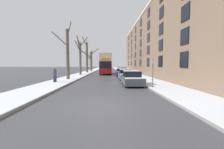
% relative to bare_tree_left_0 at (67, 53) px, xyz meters
% --- Properties ---
extents(ground_plane, '(320.00, 320.00, 0.00)m').
position_rel_bare_tree_left_0_xyz_m(ground_plane, '(5.11, -12.70, -3.68)').
color(ground_plane, '#424247').
extents(sidewalk_left, '(3.19, 130.00, 0.16)m').
position_rel_bare_tree_left_0_xyz_m(sidewalk_left, '(-0.24, 40.30, -3.60)').
color(sidewalk_left, gray).
rests_on(sidewalk_left, ground).
extents(sidewalk_right, '(3.19, 130.00, 0.16)m').
position_rel_bare_tree_left_0_xyz_m(sidewalk_right, '(10.47, 40.30, -3.60)').
color(sidewalk_right, gray).
rests_on(sidewalk_right, ground).
extents(terrace_facade_right, '(9.10, 46.54, 12.52)m').
position_rel_bare_tree_left_0_xyz_m(terrace_facade_right, '(16.55, 10.28, 2.59)').
color(terrace_facade_right, '#7A604C').
rests_on(terrace_facade_right, ground).
extents(bare_tree_left_0, '(2.52, 1.57, 8.09)m').
position_rel_bare_tree_left_0_xyz_m(bare_tree_left_0, '(0.00, 0.00, 0.00)').
color(bare_tree_left_0, brown).
rests_on(bare_tree_left_0, ground).
extents(bare_tree_left_1, '(2.22, 2.26, 7.42)m').
position_rel_bare_tree_left_0_xyz_m(bare_tree_left_1, '(0.04, 8.96, -0.03)').
color(bare_tree_left_1, brown).
rests_on(bare_tree_left_1, ground).
extents(bare_tree_left_2, '(1.75, 2.76, 9.13)m').
position_rel_bare_tree_left_0_xyz_m(bare_tree_left_2, '(-0.01, 18.35, 0.52)').
color(bare_tree_left_2, brown).
rests_on(bare_tree_left_2, ground).
extents(bare_tree_left_3, '(4.22, 3.65, 7.29)m').
position_rel_bare_tree_left_0_xyz_m(bare_tree_left_3, '(0.12, 27.05, -0.14)').
color(bare_tree_left_3, brown).
rests_on(bare_tree_left_3, ground).
extents(double_decker_bus, '(2.50, 10.99, 4.41)m').
position_rel_bare_tree_left_0_xyz_m(double_decker_bus, '(4.91, 14.29, -1.19)').
color(double_decker_bus, red).
rests_on(double_decker_bus, ground).
extents(parked_car_0, '(1.83, 4.02, 1.48)m').
position_rel_bare_tree_left_0_xyz_m(parked_car_0, '(7.80, -5.39, -3.00)').
color(parked_car_0, '#474C56').
rests_on(parked_car_0, ground).
extents(parked_car_1, '(1.69, 4.57, 1.48)m').
position_rel_bare_tree_left_0_xyz_m(parked_car_1, '(7.80, 0.43, -3.00)').
color(parked_car_1, slate).
rests_on(parked_car_1, ground).
extents(parked_car_2, '(1.85, 4.25, 1.47)m').
position_rel_bare_tree_left_0_xyz_m(parked_car_2, '(7.80, 6.56, -2.99)').
color(parked_car_2, navy).
rests_on(parked_car_2, ground).
extents(pedestrian_left_sidewalk, '(0.39, 0.39, 1.78)m').
position_rel_bare_tree_left_0_xyz_m(pedestrian_left_sidewalk, '(-0.47, -3.54, -2.70)').
color(pedestrian_left_sidewalk, navy).
rests_on(pedestrian_left_sidewalk, ground).
extents(street_sign_post, '(0.32, 0.07, 2.58)m').
position_rel_bare_tree_left_0_xyz_m(street_sign_post, '(9.17, -7.74, -2.20)').
color(street_sign_post, '#4C4F54').
rests_on(street_sign_post, ground).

